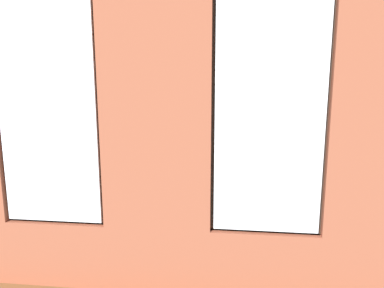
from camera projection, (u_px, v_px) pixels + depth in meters
The scene contains 18 objects.
ground_plane at pixel (191, 200), 6.28m from camera, with size 7.28×6.15×0.10m, color brown.
brick_wall_with_windows at pixel (156, 126), 3.34m from camera, with size 6.68×0.30×3.28m.
couch_by_window at pixel (127, 228), 4.28m from camera, with size 1.92×0.87×0.80m.
couch_left at pixel (362, 189), 5.67m from camera, with size 1.01×1.91×0.80m.
coffee_table at pixel (204, 172), 6.36m from camera, with size 1.40×0.87×0.45m.
cup_ceramic at pixel (178, 168), 6.26m from camera, with size 0.07×0.07×0.08m, color #4C4C51.
candle_jar at pixel (204, 166), 6.34m from camera, with size 0.08×0.08×0.11m, color #B7333D.
table_plant_small at pixel (194, 161), 6.45m from camera, with size 0.14×0.14×0.21m.
remote_gray at pixel (210, 170), 6.21m from camera, with size 0.05×0.17×0.02m, color #59595B.
media_console at pixel (32, 170), 6.88m from camera, with size 0.99×0.42×0.58m, color black.
tv_flatscreen at pixel (29, 133), 6.75m from camera, with size 1.17×0.20×0.80m.
papasan_chair at pixel (200, 149), 8.06m from camera, with size 1.03×1.03×0.67m.
potted_plant_by_left_couch at pixel (317, 158), 7.02m from camera, with size 0.49×0.49×0.75m.
potted_plant_near_tv at pixel (32, 176), 5.86m from camera, with size 0.70×0.77×1.15m.
potted_plant_beside_window_right at pixel (6, 197), 4.27m from camera, with size 0.80×0.79×1.21m.
potted_plant_foreground_right at pixel (84, 139), 8.44m from camera, with size 0.65×0.65×0.89m.
potted_plant_between_couches at pixel (251, 217), 4.13m from camera, with size 0.68×0.59×1.28m.
potted_plant_corner_near_left at pixel (335, 139), 7.84m from camera, with size 0.73×0.73×1.04m.
Camera 1 is at (-0.71, 5.94, 2.09)m, focal length 35.00 mm.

